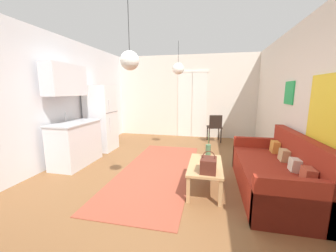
# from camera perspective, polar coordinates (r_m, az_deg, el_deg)

# --- Properties ---
(ground_plane) EXTENTS (5.25, 7.78, 0.10)m
(ground_plane) POSITION_cam_1_polar(r_m,az_deg,el_deg) (3.71, -2.94, -15.96)
(ground_plane) COLOR brown
(wall_back) EXTENTS (4.85, 0.13, 2.74)m
(wall_back) POSITION_cam_1_polar(r_m,az_deg,el_deg) (6.91, 4.91, 8.31)
(wall_back) COLOR silver
(wall_back) RESTS_ON ground_plane
(wall_right) EXTENTS (0.12, 7.38, 2.74)m
(wall_right) POSITION_cam_1_polar(r_m,az_deg,el_deg) (3.55, 37.16, 4.72)
(wall_right) COLOR silver
(wall_right) RESTS_ON ground_plane
(wall_left) EXTENTS (0.12, 7.38, 2.74)m
(wall_left) POSITION_cam_1_polar(r_m,az_deg,el_deg) (4.57, -33.39, 5.87)
(wall_left) COLOR silver
(wall_left) RESTS_ON ground_plane
(area_rug) EXTENTS (1.37, 3.39, 0.01)m
(area_rug) POSITION_cam_1_polar(r_m,az_deg,el_deg) (4.10, -3.04, -12.47)
(area_rug) COLOR #9E4733
(area_rug) RESTS_ON ground_plane
(couch) EXTENTS (0.91, 2.05, 0.92)m
(couch) POSITION_cam_1_polar(r_m,az_deg,el_deg) (3.63, 28.59, -11.99)
(couch) COLOR maroon
(couch) RESTS_ON ground_plane
(coffee_table) EXTENTS (0.52, 1.01, 0.42)m
(coffee_table) POSITION_cam_1_polar(r_m,az_deg,el_deg) (3.31, 10.62, -11.52)
(coffee_table) COLOR tan
(coffee_table) RESTS_ON ground_plane
(bamboo_vase) EXTENTS (0.09, 0.09, 0.46)m
(bamboo_vase) POSITION_cam_1_polar(r_m,az_deg,el_deg) (3.52, 11.41, -7.14)
(bamboo_vase) COLOR #47704C
(bamboo_vase) RESTS_ON coffee_table
(handbag) EXTENTS (0.23, 0.29, 0.31)m
(handbag) POSITION_cam_1_polar(r_m,az_deg,el_deg) (2.96, 11.50, -10.86)
(handbag) COLOR #512319
(handbag) RESTS_ON coffee_table
(refrigerator) EXTENTS (0.67, 0.64, 1.71)m
(refrigerator) POSITION_cam_1_polar(r_m,az_deg,el_deg) (5.55, -18.59, 2.09)
(refrigerator) COLOR white
(refrigerator) RESTS_ON ground_plane
(kitchen_counter) EXTENTS (0.59, 1.13, 2.10)m
(kitchen_counter) POSITION_cam_1_polar(r_m,az_deg,el_deg) (4.67, -25.50, -0.38)
(kitchen_counter) COLOR silver
(kitchen_counter) RESTS_ON ground_plane
(accent_chair) EXTENTS (0.49, 0.47, 0.85)m
(accent_chair) POSITION_cam_1_polar(r_m,az_deg,el_deg) (6.29, 13.23, -0.06)
(accent_chair) COLOR black
(accent_chair) RESTS_ON ground_plane
(pendant_lamp_near) EXTENTS (0.25, 0.25, 0.91)m
(pendant_lamp_near) POSITION_cam_1_polar(r_m,az_deg,el_deg) (2.74, -10.91, 17.92)
(pendant_lamp_near) COLOR black
(pendant_lamp_far) EXTENTS (0.28, 0.28, 0.78)m
(pendant_lamp_far) POSITION_cam_1_polar(r_m,az_deg,el_deg) (5.03, 2.94, 16.06)
(pendant_lamp_far) COLOR black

